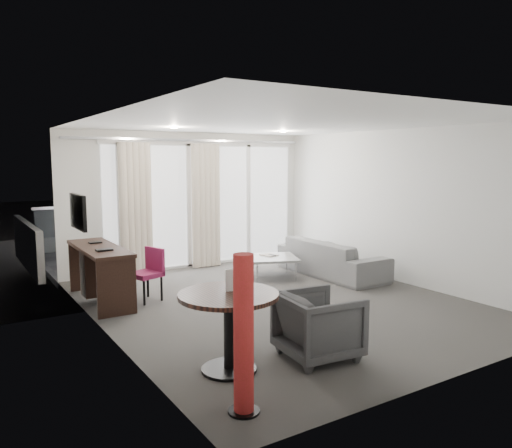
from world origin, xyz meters
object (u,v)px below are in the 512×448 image
coffee_table (273,267)px  rattan_chair_a (182,233)px  sofa (331,257)px  red_lamp (244,335)px  rattan_chair_b (227,227)px  round_table (229,332)px  desk (100,274)px  desk_chair (146,275)px  tub_armchair (319,325)px

coffee_table → rattan_chair_a: 3.32m
coffee_table → sofa: bearing=-22.2°
red_lamp → rattan_chair_a: bearing=70.0°
rattan_chair_a → rattan_chair_b: same height
round_table → rattan_chair_a: (2.30, 6.36, 0.02)m
desk → round_table: desk is taller
rattan_chair_a → desk: bearing=-153.0°
round_table → red_lamp: size_ratio=0.74×
desk → rattan_chair_b: 5.45m
round_table → rattan_chair_b: bearing=61.2°
coffee_table → rattan_chair_b: 3.83m
desk_chair → rattan_chair_b: bearing=29.5°
round_table → desk: bearing=97.6°
desk → sofa: (4.03, -0.49, -0.09)m
desk → red_lamp: 3.94m
desk_chair → tub_armchair: (0.80, -3.03, -0.04)m
tub_armchair → rattan_chair_a: bearing=-5.3°
round_table → sofa: size_ratio=0.45×
desk_chair → red_lamp: bearing=-115.7°
tub_armchair → coffee_table: bearing=-20.3°
desk_chair → round_table: size_ratio=0.79×
red_lamp → desk: bearing=91.7°
desk → red_lamp: size_ratio=1.31×
tub_armchair → sofa: bearing=-36.5°
desk → rattan_chair_b: size_ratio=2.11×
desk → rattan_chair_a: (2.72, 3.22, 0.00)m
desk_chair → tub_armchair: size_ratio=1.02×
desk → rattan_chair_a: 4.22m
sofa → rattan_chair_a: bearing=19.4°
red_lamp → coffee_table: size_ratio=1.61×
tub_armchair → round_table: bearing=83.9°
tub_armchair → rattan_chair_b: rattan_chair_b is taller
desk → rattan_chair_a: size_ratio=2.11×
desk_chair → coffee_table: bearing=-12.7°
desk_chair → tub_armchair: 3.14m
round_table → coffee_table: size_ratio=1.19×
round_table → coffee_table: (2.60, 3.07, -0.21)m
desk → red_lamp: bearing=-88.3°
tub_armchair → rattan_chair_a: size_ratio=0.93×
desk_chair → round_table: round_table is taller
tub_armchair → rattan_chair_b: 7.45m
tub_armchair → sofa: size_ratio=0.35×
coffee_table → rattan_chair_b: (1.10, 3.66, 0.23)m
red_lamp → rattan_chair_a: (2.60, 7.16, -0.26)m
sofa → rattan_chair_b: rattan_chair_b is taller
desk → rattan_chair_b: rattan_chair_b is taller
coffee_table → rattan_chair_a: size_ratio=1.00×
round_table → rattan_chair_a: rattan_chair_a is taller
sofa → rattan_chair_b: 4.07m
coffee_table → rattan_chair_a: bearing=95.1°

